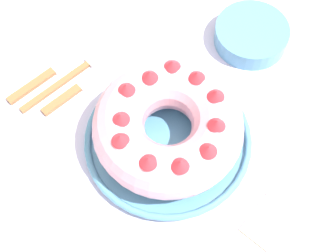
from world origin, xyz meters
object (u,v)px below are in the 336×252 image
object	(u,v)px
serving_knife	(52,72)
bundt_cake	(168,126)
napkin	(285,234)
fork	(76,73)
side_bowl	(251,35)
serving_dish	(168,140)
cake_knife	(78,88)

from	to	relation	value
serving_knife	bundt_cake	bearing A→B (deg)	10.15
serving_knife	napkin	distance (m)	0.51
fork	side_bowl	size ratio (longest dim) A/B	1.50
bundt_cake	napkin	xyz separation A→B (m)	(0.25, 0.03, -0.06)
bundt_cake	napkin	distance (m)	0.26
side_bowl	bundt_cake	bearing A→B (deg)	-78.72
serving_knife	serving_dish	bearing A→B (deg)	10.16
serving_knife	cake_knife	distance (m)	0.06
fork	serving_knife	xyz separation A→B (m)	(-0.03, -0.03, 0.00)
cake_knife	fork	bearing A→B (deg)	151.41
bundt_cake	serving_knife	distance (m)	0.27
serving_dish	fork	distance (m)	0.23
serving_knife	cake_knife	bearing A→B (deg)	9.26
fork	napkin	world-z (taller)	fork
cake_knife	side_bowl	xyz separation A→B (m)	(0.14, 0.32, 0.02)
serving_dish	serving_knife	xyz separation A→B (m)	(-0.26, -0.06, -0.01)
serving_dish	fork	world-z (taller)	serving_dish
serving_dish	cake_knife	size ratio (longest dim) A/B	1.60
serving_dish	napkin	bearing A→B (deg)	6.33
fork	side_bowl	bearing A→B (deg)	54.73
serving_dish	fork	size ratio (longest dim) A/B	1.36
bundt_cake	serving_knife	xyz separation A→B (m)	(-0.26, -0.06, -0.06)
bundt_cake	side_bowl	size ratio (longest dim) A/B	1.75
fork	napkin	xyz separation A→B (m)	(0.47, 0.06, -0.00)
serving_knife	side_bowl	size ratio (longest dim) A/B	1.58
bundt_cake	napkin	world-z (taller)	bundt_cake
side_bowl	fork	bearing A→B (deg)	-119.74
serving_dish	cake_knife	bearing A→B (deg)	-165.86
side_bowl	napkin	bearing A→B (deg)	-38.94
serving_dish	napkin	xyz separation A→B (m)	(0.25, 0.03, -0.01)
serving_knife	side_bowl	bearing A→B (deg)	54.90
napkin	serving_dish	bearing A→B (deg)	-173.67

